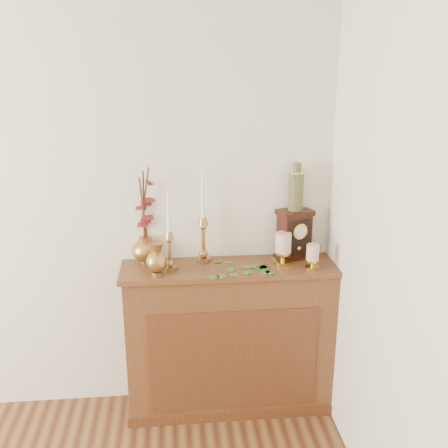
{
  "coord_description": "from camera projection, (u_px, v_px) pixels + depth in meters",
  "views": [
    {
      "loc": [
        1.1,
        -0.63,
        2.07
      ],
      "look_at": [
        1.36,
        2.05,
        1.19
      ],
      "focal_mm": 42.0,
      "sensor_mm": 36.0,
      "label": 1
    }
  ],
  "objects": [
    {
      "name": "candlestick_left",
      "position": [
        169.0,
        244.0,
        2.87
      ],
      "size": [
        0.08,
        0.08,
        0.45
      ],
      "rotation": [
        0.0,
        0.0,
        -0.12
      ],
      "color": "#A47C41",
      "rests_on": "console_shelf"
    },
    {
      "name": "bud_vase",
      "position": [
        157.0,
        259.0,
        2.81
      ],
      "size": [
        0.12,
        0.12,
        0.19
      ],
      "rotation": [
        0.0,
        0.0,
        -0.43
      ],
      "color": "#A47C41",
      "rests_on": "console_shelf"
    },
    {
      "name": "candlestick_center",
      "position": [
        203.0,
        232.0,
        2.98
      ],
      "size": [
        0.09,
        0.09,
        0.54
      ],
      "rotation": [
        0.0,
        0.0,
        0.3
      ],
      "color": "#A47C41",
      "rests_on": "console_shelf"
    },
    {
      "name": "ivy_garland",
      "position": [
        249.0,
        268.0,
        2.91
      ],
      "size": [
        0.41,
        0.19,
        0.08
      ],
      "rotation": [
        0.0,
        0.0,
        -0.06
      ],
      "color": "#396827",
      "rests_on": "console_shelf"
    },
    {
      "name": "ceramic_vase",
      "position": [
        296.0,
        189.0,
        2.97
      ],
      "size": [
        0.09,
        0.09,
        0.27
      ],
      "rotation": [
        0.0,
        0.0,
        0.33
      ],
      "color": "#193327",
      "rests_on": "mantel_clock"
    },
    {
      "name": "pillar_candle_left",
      "position": [
        283.0,
        247.0,
        2.96
      ],
      "size": [
        0.1,
        0.1,
        0.2
      ],
      "rotation": [
        0.0,
        0.0,
        0.06
      ],
      "color": "gold",
      "rests_on": "console_shelf"
    },
    {
      "name": "ginger_jar",
      "position": [
        146.0,
        218.0,
        2.98
      ],
      "size": [
        0.23,
        0.25,
        0.56
      ],
      "rotation": [
        0.0,
        0.0,
        0.12
      ],
      "color": "#A47C41",
      "rests_on": "console_shelf"
    },
    {
      "name": "console_shelf",
      "position": [
        230.0,
        342.0,
        3.12
      ],
      "size": [
        1.24,
        0.34,
        0.93
      ],
      "color": "brown",
      "rests_on": "ground"
    },
    {
      "name": "pillar_candle_right",
      "position": [
        313.0,
        256.0,
        2.9
      ],
      "size": [
        0.08,
        0.08,
        0.15
      ],
      "rotation": [
        0.0,
        0.0,
        -0.33
      ],
      "color": "gold",
      "rests_on": "console_shelf"
    },
    {
      "name": "mantel_clock",
      "position": [
        294.0,
        234.0,
        3.05
      ],
      "size": [
        0.23,
        0.19,
        0.29
      ],
      "rotation": [
        0.0,
        0.0,
        0.33
      ],
      "color": "black",
      "rests_on": "console_shelf"
    }
  ]
}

